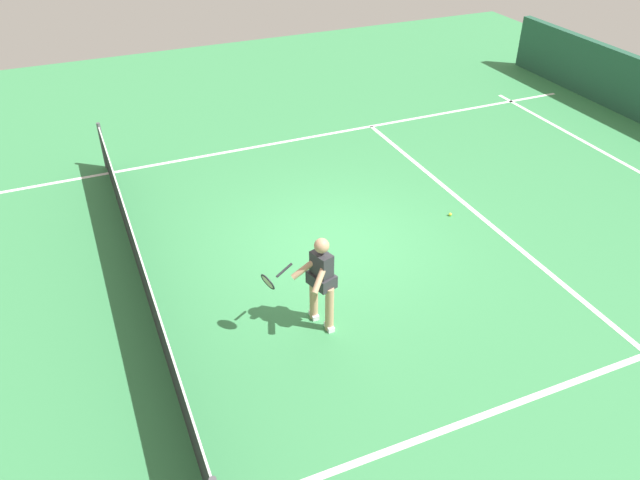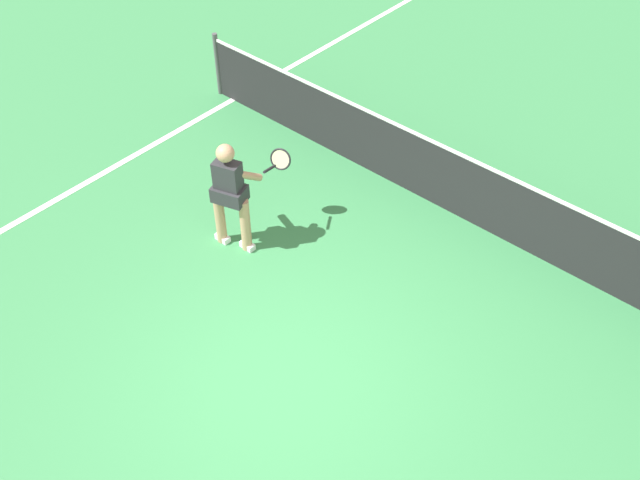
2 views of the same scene
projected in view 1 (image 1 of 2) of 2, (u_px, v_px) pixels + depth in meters
name	position (u px, v px, depth m)	size (l,w,h in m)	color
ground_plane	(335.00, 242.00, 11.39)	(25.43, 25.43, 0.00)	#38844C
baseline_marking	(635.00, 170.00, 13.75)	(9.81, 0.10, 0.01)	white
service_line_marking	(472.00, 209.00, 12.35)	(8.81, 0.10, 0.01)	white
sideline_left_marking	(475.00, 419.00, 8.03)	(0.10, 17.56, 0.01)	white
sideline_right_marking	(259.00, 146.00, 14.74)	(0.10, 17.56, 0.01)	white
court_net	(140.00, 264.00, 9.99)	(9.49, 0.08, 1.06)	#4C4C51
tennis_player	(320.00, 280.00, 9.08)	(0.66, 1.08, 1.55)	tan
tennis_ball_near	(450.00, 214.00, 12.14)	(0.07, 0.07, 0.07)	#D1E533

